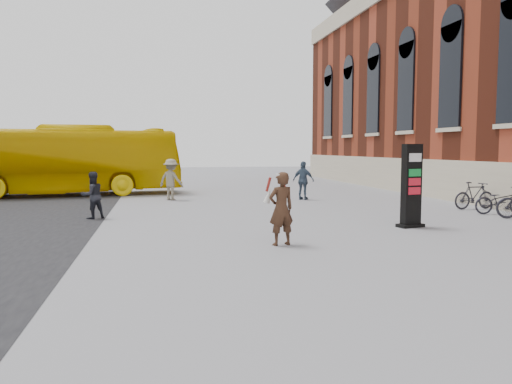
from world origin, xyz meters
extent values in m
plane|color=#9E9EA3|center=(0.00, 0.00, 0.00)|extent=(100.00, 100.00, 0.00)
cube|color=beige|center=(9.44, 6.00, 0.90)|extent=(0.18, 44.00, 1.80)
cube|color=black|center=(4.04, 1.23, 1.23)|extent=(0.63, 0.37, 2.45)
cube|color=black|center=(4.04, 1.23, 0.05)|extent=(0.85, 0.56, 0.10)
cube|color=white|center=(4.04, 1.23, 2.06)|extent=(0.49, 0.37, 0.25)
cube|color=#0E6929|center=(4.04, 1.23, 1.62)|extent=(0.49, 0.37, 0.22)
cube|color=#A41322|center=(4.04, 1.23, 1.35)|extent=(0.49, 0.37, 0.22)
cube|color=#A41322|center=(4.04, 1.23, 1.09)|extent=(0.49, 0.37, 0.22)
imported|color=#3E2318|center=(-0.39, -0.71, 0.88)|extent=(0.72, 0.56, 1.77)
cylinder|color=white|center=(-0.39, -0.71, 1.69)|extent=(0.25, 0.25, 0.06)
cone|color=white|center=(-0.24, -0.41, 1.20)|extent=(0.26, 0.29, 0.43)
cylinder|color=maroon|center=(-0.24, -0.41, 1.46)|extent=(0.13, 0.17, 0.36)
cone|color=white|center=(-0.66, -0.50, 1.20)|extent=(0.28, 0.25, 0.43)
cylinder|color=maroon|center=(-0.66, -0.50, 1.46)|extent=(0.16, 0.13, 0.36)
imported|color=#DFB602|center=(-8.38, 13.74, 1.72)|extent=(12.66, 4.53, 3.45)
imported|color=#202229|center=(-5.39, 4.90, 0.78)|extent=(0.95, 0.90, 1.56)
imported|color=gray|center=(-2.68, 10.46, 0.93)|extent=(1.37, 1.25, 1.85)
imported|color=#3B4D61|center=(3.21, 9.47, 0.87)|extent=(1.05, 0.99, 1.75)
imported|color=#222128|center=(8.60, 3.26, 0.48)|extent=(1.93, 1.00, 0.96)
imported|color=#222128|center=(8.60, 4.77, 0.53)|extent=(1.79, 0.63, 1.05)
camera|label=1|loc=(-3.29, -12.19, 2.32)|focal=35.00mm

